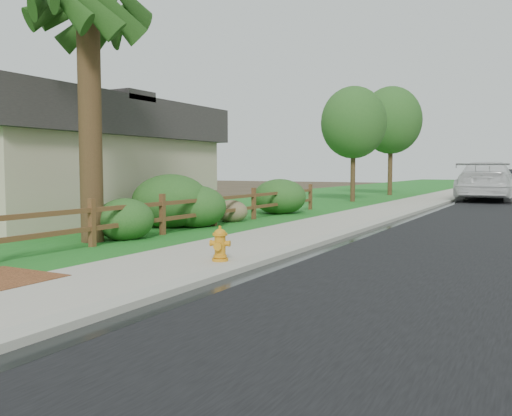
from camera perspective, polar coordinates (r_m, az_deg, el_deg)
The scene contains 19 objects.
ground at distance 7.75m, azimuth -12.81°, elevation -8.89°, with size 120.00×120.00×0.00m, color #38301F.
curb at distance 40.95m, azimuth 22.11°, elevation 1.54°, with size 0.40×90.00×0.12m, color gray.
wet_gutter at distance 40.91m, azimuth 22.59°, elevation 1.47°, with size 0.50×90.00×0.00m, color black.
sidewalk at distance 41.11m, azimuth 20.31°, elevation 1.58°, with size 2.20×90.00×0.10m, color #A59C90.
grass_strip at distance 41.43m, azimuth 17.71°, elevation 1.64°, with size 1.60×90.00×0.06m, color #18561C.
lawn_near at distance 42.72m, azimuth 10.84°, elevation 1.82°, with size 9.00×90.00×0.04m, color #18561C.
ranch_fence at distance 14.85m, azimuth -6.95°, elevation -0.17°, with size 0.12×16.92×1.10m.
palm_tree at distance 13.59m, azimuth -17.32°, elevation 20.16°, with size 3.60×3.60×6.60m.
house at distance 20.41m, azimuth -23.18°, elevation 4.81°, with size 10.60×9.60×4.05m.
fire_hydrant at distance 9.63m, azimuth -3.81°, elevation -3.89°, with size 0.41×0.33×0.63m.
white_suv at distance 31.71m, azimuth 23.16°, elevation 2.61°, with size 2.87×7.06×2.05m, color white.
dark_car_far at distance 49.92m, azimuth 25.16°, elevation 2.77°, with size 1.74×4.99×1.64m, color black.
boulder at distance 17.26m, azimuth -2.61°, elevation -0.37°, with size 1.10×0.83×0.74m, color brown.
shrub_a at distance 13.31m, azimuth -13.62°, elevation -1.21°, with size 1.37×1.37×1.03m, color #1F4F1C.
shrub_b at distance 15.90m, azimuth -8.94°, elevation 0.71°, with size 2.25×2.25×1.58m, color #1F4F1C.
shrub_c at distance 15.83m, azimuth -6.27°, elevation 0.12°, with size 1.72×1.72×1.24m, color #1F4F1C.
shrub_d at distance 20.31m, azimuth 2.52°, elevation 1.18°, with size 1.97×1.97×1.35m, color #1F4F1C.
tree_near_left at distance 28.25m, azimuth 10.23°, elevation 8.83°, with size 3.33×3.33×5.89m.
tree_mid_left at distance 35.64m, azimuth 14.03°, elevation 8.93°, with size 3.86×3.86×6.89m.
Camera 1 is at (5.01, -5.65, 1.74)m, focal length 38.00 mm.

